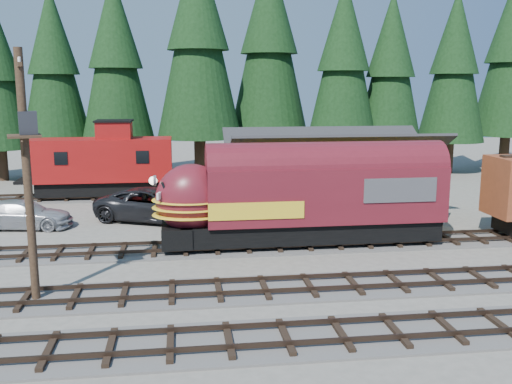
{
  "coord_description": "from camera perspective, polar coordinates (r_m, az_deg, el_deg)",
  "views": [
    {
      "loc": [
        -9.18,
        -23.03,
        7.92
      ],
      "look_at": [
        -5.53,
        4.0,
        2.82
      ],
      "focal_mm": 40.0,
      "sensor_mm": 36.0,
      "label": 1
    }
  ],
  "objects": [
    {
      "name": "conifer_backdrop",
      "position": [
        50.44,
        10.93,
        12.96
      ],
      "size": [
        77.89,
        23.17,
        17.25
      ],
      "color": "black",
      "rests_on": "ground"
    },
    {
      "name": "locomotive",
      "position": [
        28.16,
        3.93,
        -0.88
      ],
      "size": [
        14.45,
        2.87,
        3.93
      ],
      "color": "black",
      "rests_on": "ground"
    },
    {
      "name": "track_spur",
      "position": [
        41.78,
        -8.68,
        -0.38
      ],
      "size": [
        32.0,
        3.2,
        0.33
      ],
      "color": "#4C4947",
      "rests_on": "ground"
    },
    {
      "name": "ground",
      "position": [
        26.03,
        13.47,
        -7.43
      ],
      "size": [
        120.0,
        120.0,
        0.0
      ],
      "primitive_type": "plane",
      "color": "#6B665B",
      "rests_on": "ground"
    },
    {
      "name": "depot",
      "position": [
        35.11,
        7.54,
        2.38
      ],
      "size": [
        12.8,
        7.0,
        5.3
      ],
      "color": "gold",
      "rests_on": "ground"
    },
    {
      "name": "utility_pole",
      "position": [
        22.03,
        -21.93,
        2.93
      ],
      "size": [
        1.4,
        2.2,
        9.24
      ],
      "rotation": [
        0.0,
        0.0,
        0.28
      ],
      "color": "black",
      "rests_on": "ground"
    },
    {
      "name": "pickup_truck_b",
      "position": [
        34.63,
        -22.28,
        -2.1
      ],
      "size": [
        5.65,
        2.82,
        1.58
      ],
      "primitive_type": "imported",
      "rotation": [
        0.0,
        0.0,
        1.45
      ],
      "color": "#A9ABB1",
      "rests_on": "ground"
    },
    {
      "name": "caboose",
      "position": [
        41.74,
        -15.12,
        2.83
      ],
      "size": [
        9.85,
        2.86,
        5.12
      ],
      "color": "black",
      "rests_on": "ground"
    },
    {
      "name": "pickup_truck_a",
      "position": [
        34.27,
        -10.06,
        -1.27
      ],
      "size": [
        7.7,
        5.78,
        1.94
      ],
      "primitive_type": "imported",
      "rotation": [
        0.0,
        0.0,
        1.15
      ],
      "color": "black",
      "rests_on": "ground"
    }
  ]
}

